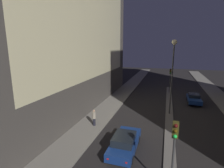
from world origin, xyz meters
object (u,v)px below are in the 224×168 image
(traffic_light_near, at_px, (174,142))
(traffic_light_mid, at_px, (170,75))
(street_lamp, at_px, (173,61))
(car_right_lane, at_px, (194,99))
(pedestrian_on_left_sidewalk, at_px, (94,117))
(car_left_lane, at_px, (125,142))

(traffic_light_near, distance_m, traffic_light_mid, 23.89)
(traffic_light_near, relative_size, street_lamp, 0.48)
(car_right_lane, xyz_separation_m, pedestrian_on_left_sidewalk, (-11.19, -11.92, 0.34))
(traffic_light_mid, height_order, street_lamp, street_lamp)
(traffic_light_mid, relative_size, car_right_lane, 1.05)
(car_left_lane, bearing_deg, car_right_lane, 65.35)
(traffic_light_mid, height_order, pedestrian_on_left_sidewalk, traffic_light_mid)
(car_left_lane, height_order, pedestrian_on_left_sidewalk, pedestrian_on_left_sidewalk)
(traffic_light_near, xyz_separation_m, car_left_lane, (-3.52, 3.40, -2.56))
(traffic_light_mid, relative_size, car_left_lane, 0.91)
(car_right_lane, distance_m, pedestrian_on_left_sidewalk, 16.35)
(pedestrian_on_left_sidewalk, bearing_deg, car_right_lane, 46.82)
(traffic_light_mid, bearing_deg, street_lamp, -90.00)
(car_left_lane, distance_m, car_right_lane, 16.86)
(car_left_lane, relative_size, pedestrian_on_left_sidewalk, 2.73)
(traffic_light_near, height_order, car_left_lane, traffic_light_near)
(traffic_light_mid, relative_size, pedestrian_on_left_sidewalk, 2.49)
(traffic_light_mid, height_order, car_right_lane, traffic_light_mid)
(street_lamp, relative_size, pedestrian_on_left_sidewalk, 5.16)
(traffic_light_mid, bearing_deg, car_left_lane, -99.74)
(traffic_light_mid, distance_m, pedestrian_on_left_sidewalk, 18.86)
(traffic_light_mid, xyz_separation_m, car_left_lane, (-3.52, -20.49, -2.56))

